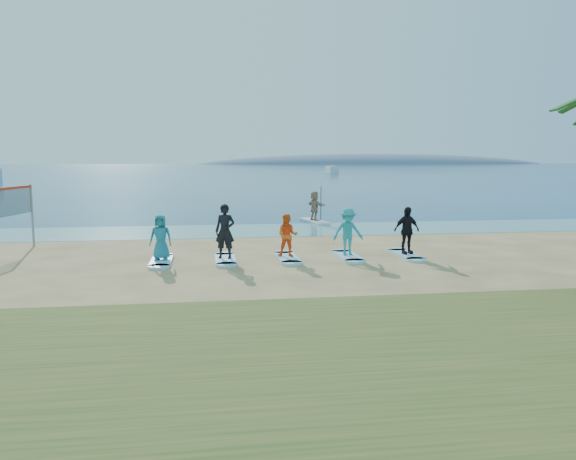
{
  "coord_description": "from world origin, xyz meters",
  "views": [
    {
      "loc": [
        -2.32,
        -16.7,
        3.54
      ],
      "look_at": [
        0.38,
        2.0,
        1.1
      ],
      "focal_mm": 35.0,
      "sensor_mm": 36.0,
      "label": 1
    }
  ],
  "objects": [
    {
      "name": "ocean",
      "position": [
        0.0,
        160.0,
        0.01
      ],
      "size": [
        600.0,
        600.0,
        0.0
      ],
      "primitive_type": "plane",
      "color": "navy",
      "rests_on": "ground"
    },
    {
      "name": "student_1",
      "position": [
        -1.74,
        2.54,
        1.03
      ],
      "size": [
        0.79,
        0.63,
        1.88
      ],
      "primitive_type": "imported",
      "rotation": [
        0.0,
        0.0,
        -0.3
      ],
      "color": "black",
      "rests_on": "surfboard_1"
    },
    {
      "name": "student_2",
      "position": [
        0.44,
        2.54,
        0.84
      ],
      "size": [
        0.86,
        0.75,
        1.5
      ],
      "primitive_type": "imported",
      "rotation": [
        0.0,
        0.0,
        -0.28
      ],
      "color": "#FF5B1A",
      "rests_on": "surfboard_2"
    },
    {
      "name": "surfboard_0",
      "position": [
        -3.91,
        2.54,
        0.04
      ],
      "size": [
        0.7,
        2.2,
        0.09
      ],
      "primitive_type": "cube",
      "color": "#9BDBF1",
      "rests_on": "ground"
    },
    {
      "name": "paddleboard",
      "position": [
        3.51,
        13.49,
        0.06
      ],
      "size": [
        1.23,
        3.08,
        0.12
      ],
      "primitive_type": "cube",
      "rotation": [
        0.0,
        0.0,
        0.18
      ],
      "color": "silver",
      "rests_on": "ground"
    },
    {
      "name": "student_4",
      "position": [
        4.79,
        2.54,
        0.94
      ],
      "size": [
        1.05,
        0.59,
        1.7
      ],
      "primitive_type": "imported",
      "rotation": [
        0.0,
        0.0,
        0.18
      ],
      "color": "black",
      "rests_on": "surfboard_4"
    },
    {
      "name": "surfboard_2",
      "position": [
        0.44,
        2.54,
        0.04
      ],
      "size": [
        0.7,
        2.2,
        0.09
      ],
      "primitive_type": "cube",
      "color": "#9BDBF1",
      "rests_on": "ground"
    },
    {
      "name": "boat_offshore_b",
      "position": [
        26.94,
        113.74,
        0.0
      ],
      "size": [
        2.14,
        5.74,
        1.59
      ],
      "primitive_type": "cube",
      "rotation": [
        0.0,
        0.0,
        0.02
      ],
      "color": "silver",
      "rests_on": "ground"
    },
    {
      "name": "shallow_water",
      "position": [
        0.0,
        10.5,
        0.01
      ],
      "size": [
        600.0,
        600.0,
        0.0
      ],
      "primitive_type": "plane",
      "color": "teal",
      "rests_on": "ground"
    },
    {
      "name": "student_3",
      "position": [
        2.61,
        2.54,
        0.93
      ],
      "size": [
        1.1,
        0.64,
        1.68
      ],
      "primitive_type": "imported",
      "rotation": [
        0.0,
        0.0,
        0.02
      ],
      "color": "teal",
      "rests_on": "surfboard_3"
    },
    {
      "name": "ground",
      "position": [
        0.0,
        0.0,
        0.0
      ],
      "size": [
        600.0,
        600.0,
        0.0
      ],
      "primitive_type": "plane",
      "color": "tan",
      "rests_on": "ground"
    },
    {
      "name": "island_ridge",
      "position": [
        95.0,
        300.0,
        0.0
      ],
      "size": [
        220.0,
        56.0,
        18.0
      ],
      "primitive_type": "ellipsoid",
      "color": "slate",
      "rests_on": "ground"
    },
    {
      "name": "paddleboarder",
      "position": [
        3.51,
        13.49,
        0.92
      ],
      "size": [
        1.03,
        1.55,
        1.6
      ],
      "primitive_type": "imported",
      "rotation": [
        0.0,
        0.0,
        1.99
      ],
      "color": "tan",
      "rests_on": "paddleboard"
    },
    {
      "name": "surfboard_3",
      "position": [
        2.61,
        2.54,
        0.04
      ],
      "size": [
        0.7,
        2.2,
        0.09
      ],
      "primitive_type": "cube",
      "color": "#9BDBF1",
      "rests_on": "ground"
    },
    {
      "name": "surfboard_1",
      "position": [
        -1.74,
        2.54,
        0.04
      ],
      "size": [
        0.7,
        2.2,
        0.09
      ],
      "primitive_type": "cube",
      "color": "#9BDBF1",
      "rests_on": "ground"
    },
    {
      "name": "surfboard_4",
      "position": [
        4.79,
        2.54,
        0.04
      ],
      "size": [
        0.7,
        2.2,
        0.09
      ],
      "primitive_type": "cube",
      "color": "#9BDBF1",
      "rests_on": "ground"
    },
    {
      "name": "student_0",
      "position": [
        -3.91,
        2.54,
        0.86
      ],
      "size": [
        0.82,
        0.61,
        1.54
      ],
      "primitive_type": "imported",
      "rotation": [
        0.0,
        0.0,
        -0.17
      ],
      "color": "teal",
      "rests_on": "surfboard_0"
    }
  ]
}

